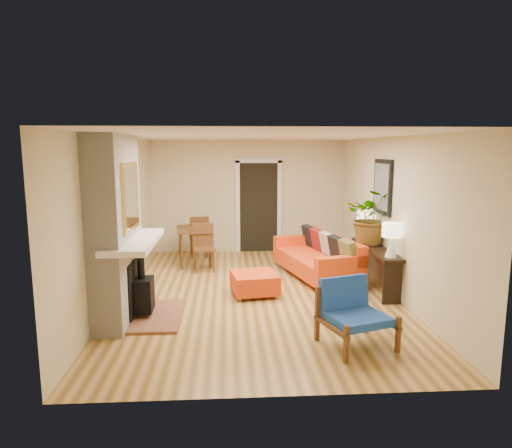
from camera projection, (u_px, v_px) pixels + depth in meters
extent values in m
plane|color=tan|center=(257.00, 293.00, 7.67)|extent=(6.50, 6.50, 0.00)
plane|color=white|center=(257.00, 136.00, 7.25)|extent=(6.50, 6.50, 0.00)
plane|color=beige|center=(248.00, 196.00, 10.66)|extent=(4.50, 0.00, 4.50)
plane|color=beige|center=(279.00, 268.00, 4.26)|extent=(4.50, 0.00, 4.50)
plane|color=beige|center=(117.00, 218.00, 7.32)|extent=(0.00, 6.50, 6.50)
plane|color=beige|center=(391.00, 216.00, 7.60)|extent=(0.00, 6.50, 6.50)
cube|color=black|center=(259.00, 207.00, 10.69)|extent=(0.88, 0.06, 2.10)
cube|color=white|center=(238.00, 207.00, 10.65)|extent=(0.10, 0.08, 2.18)
cube|color=white|center=(279.00, 207.00, 10.71)|extent=(0.10, 0.08, 2.18)
cube|color=white|center=(259.00, 161.00, 10.50)|extent=(1.08, 0.08, 0.10)
cube|color=black|center=(383.00, 187.00, 7.92)|extent=(0.04, 0.85, 0.95)
cube|color=slate|center=(381.00, 187.00, 7.92)|extent=(0.01, 0.70, 0.80)
cube|color=black|center=(124.00, 208.00, 7.65)|extent=(0.06, 0.95, 0.02)
cube|color=black|center=(123.00, 190.00, 7.60)|extent=(0.06, 0.95, 0.02)
cube|color=white|center=(113.00, 189.00, 6.26)|extent=(0.42, 1.50, 1.48)
cube|color=white|center=(118.00, 280.00, 6.47)|extent=(0.42, 1.50, 1.12)
cube|color=white|center=(134.00, 241.00, 6.39)|extent=(0.60, 1.68, 0.08)
cube|color=black|center=(134.00, 287.00, 6.50)|extent=(0.03, 0.72, 0.78)
cube|color=brown|center=(156.00, 316.00, 6.59)|extent=(0.75, 1.30, 0.04)
cube|color=black|center=(142.00, 295.00, 6.53)|extent=(0.30, 0.36, 0.48)
cylinder|color=black|center=(141.00, 265.00, 6.45)|extent=(0.10, 0.10, 0.40)
cube|color=gold|center=(130.00, 197.00, 6.29)|extent=(0.04, 0.95, 0.95)
cube|color=silver|center=(132.00, 197.00, 6.29)|extent=(0.01, 0.82, 0.82)
cylinder|color=silver|center=(320.00, 291.00, 7.65)|extent=(0.05, 0.05, 0.10)
cylinder|color=silver|center=(358.00, 287.00, 7.86)|extent=(0.05, 0.05, 0.10)
cylinder|color=silver|center=(280.00, 264.00, 9.45)|extent=(0.05, 0.05, 0.10)
cylinder|color=silver|center=(312.00, 261.00, 9.66)|extent=(0.05, 0.05, 0.10)
cube|color=#F14116|center=(316.00, 264.00, 8.62)|extent=(1.43, 2.33, 0.31)
cube|color=#F14116|center=(333.00, 245.00, 8.68)|extent=(0.73, 2.15, 0.36)
cube|color=#F14116|center=(341.00, 263.00, 7.65)|extent=(0.94, 0.41, 0.21)
cube|color=#F14116|center=(296.00, 240.00, 9.51)|extent=(0.94, 0.41, 0.21)
cube|color=brown|center=(348.00, 252.00, 7.85)|extent=(0.30, 0.45, 0.43)
cube|color=black|center=(337.00, 248.00, 8.24)|extent=(0.30, 0.45, 0.43)
cube|color=#ACACA7|center=(327.00, 243.00, 8.63)|extent=(0.30, 0.45, 0.43)
cube|color=maroon|center=(318.00, 240.00, 8.96)|extent=(0.30, 0.45, 0.43)
cube|color=black|center=(310.00, 236.00, 9.35)|extent=(0.30, 0.45, 0.43)
cylinder|color=silver|center=(240.00, 300.00, 7.26)|extent=(0.04, 0.04, 0.06)
cylinder|color=silver|center=(276.00, 297.00, 7.38)|extent=(0.04, 0.04, 0.06)
cylinder|color=silver|center=(234.00, 289.00, 7.82)|extent=(0.04, 0.04, 0.06)
cylinder|color=silver|center=(267.00, 287.00, 7.95)|extent=(0.04, 0.04, 0.06)
cube|color=#F14116|center=(254.00, 282.00, 7.57)|extent=(0.83, 0.83, 0.31)
cube|color=brown|center=(331.00, 327.00, 5.44)|extent=(0.29, 0.73, 0.05)
cube|color=brown|center=(346.00, 344.00, 5.15)|extent=(0.06, 0.06, 0.44)
cube|color=brown|center=(317.00, 314.00, 5.73)|extent=(0.06, 0.06, 0.70)
cube|color=brown|center=(381.00, 319.00, 5.70)|extent=(0.29, 0.73, 0.05)
cube|color=brown|center=(398.00, 335.00, 5.42)|extent=(0.06, 0.06, 0.44)
cube|color=brown|center=(365.00, 306.00, 6.00)|extent=(0.06, 0.06, 0.70)
cube|color=blue|center=(357.00, 318.00, 5.56)|extent=(0.83, 0.80, 0.10)
cube|color=blue|center=(344.00, 292.00, 5.80)|extent=(0.68, 0.37, 0.41)
cube|color=brown|center=(194.00, 229.00, 9.54)|extent=(0.83, 1.09, 0.04)
cylinder|color=brown|center=(182.00, 252.00, 9.13)|extent=(0.05, 0.05, 0.72)
cylinder|color=brown|center=(210.00, 251.00, 9.24)|extent=(0.05, 0.05, 0.72)
cylinder|color=brown|center=(180.00, 243.00, 9.97)|extent=(0.05, 0.05, 0.72)
cylinder|color=brown|center=(206.00, 242.00, 10.08)|extent=(0.05, 0.05, 0.72)
cube|color=brown|center=(204.00, 249.00, 8.99)|extent=(0.47, 0.47, 0.04)
cube|color=brown|center=(203.00, 235.00, 9.14)|extent=(0.42, 0.10, 0.46)
cylinder|color=brown|center=(196.00, 263.00, 8.83)|extent=(0.04, 0.04, 0.44)
cylinder|color=brown|center=(214.00, 262.00, 8.89)|extent=(0.04, 0.04, 0.44)
cylinder|color=brown|center=(195.00, 259.00, 9.16)|extent=(0.04, 0.04, 0.44)
cylinder|color=brown|center=(212.00, 258.00, 9.22)|extent=(0.04, 0.04, 0.44)
cube|color=brown|center=(199.00, 237.00, 10.25)|extent=(0.47, 0.47, 0.04)
cube|color=brown|center=(199.00, 227.00, 10.01)|extent=(0.42, 0.10, 0.46)
cylinder|color=brown|center=(192.00, 249.00, 10.09)|extent=(0.04, 0.04, 0.44)
cylinder|color=brown|center=(207.00, 248.00, 10.15)|extent=(0.04, 0.04, 0.44)
cylinder|color=brown|center=(191.00, 245.00, 10.42)|extent=(0.04, 0.04, 0.44)
cylinder|color=brown|center=(206.00, 245.00, 10.48)|extent=(0.04, 0.04, 0.44)
cube|color=black|center=(376.00, 249.00, 7.86)|extent=(0.34, 1.85, 0.05)
cube|color=black|center=(392.00, 283.00, 7.08)|extent=(0.30, 0.04, 0.68)
cube|color=black|center=(361.00, 257.00, 8.75)|extent=(0.30, 0.04, 0.68)
cone|color=white|center=(391.00, 248.00, 7.12)|extent=(0.18, 0.18, 0.30)
cylinder|color=white|center=(391.00, 236.00, 7.10)|extent=(0.03, 0.03, 0.06)
cylinder|color=#FFEABF|center=(392.00, 230.00, 7.08)|extent=(0.30, 0.30, 0.22)
cone|color=white|center=(364.00, 232.00, 8.50)|extent=(0.18, 0.18, 0.30)
cylinder|color=white|center=(365.00, 222.00, 8.47)|extent=(0.03, 0.03, 0.06)
cylinder|color=#FFEABF|center=(365.00, 217.00, 8.45)|extent=(0.30, 0.30, 0.22)
imported|color=#1E5919|center=(372.00, 217.00, 8.03)|extent=(1.04, 0.95, 0.99)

